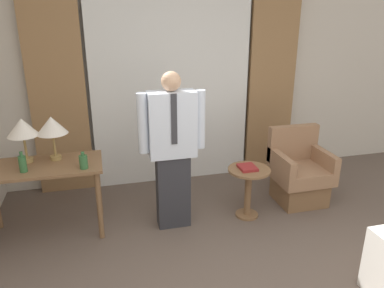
{
  "coord_description": "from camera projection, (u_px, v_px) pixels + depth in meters",
  "views": [
    {
      "loc": [
        -0.9,
        -1.69,
        2.16
      ],
      "look_at": [
        -0.07,
        1.57,
        0.94
      ],
      "focal_mm": 35.0,
      "sensor_mm": 36.0,
      "label": 1
    }
  ],
  "objects": [
    {
      "name": "curtain_sheer_center",
      "position": [
        172.0,
        83.0,
        4.65
      ],
      "size": [
        1.99,
        0.06,
        2.58
      ],
      "color": "white",
      "rests_on": "ground_plane"
    },
    {
      "name": "table_lamp_left",
      "position": [
        22.0,
        128.0,
        3.55
      ],
      "size": [
        0.29,
        0.29,
        0.44
      ],
      "color": "#9E7F47",
      "rests_on": "desk"
    },
    {
      "name": "curtain_drape_left",
      "position": [
        57.0,
        89.0,
        4.33
      ],
      "size": [
        0.64,
        0.06,
        2.58
      ],
      "color": "#997047",
      "rests_on": "ground_plane"
    },
    {
      "name": "person",
      "position": [
        172.0,
        147.0,
        3.7
      ],
      "size": [
        0.67,
        0.22,
        1.62
      ],
      "color": "#2D2D33",
      "rests_on": "ground_plane"
    },
    {
      "name": "curtain_drape_right",
      "position": [
        272.0,
        79.0,
        4.96
      ],
      "size": [
        0.64,
        0.06,
        2.58
      ],
      "color": "#997047",
      "rests_on": "ground_plane"
    },
    {
      "name": "bottle_by_lamp",
      "position": [
        23.0,
        164.0,
        3.42
      ],
      "size": [
        0.07,
        0.07,
        0.2
      ],
      "color": "#336638",
      "rests_on": "desk"
    },
    {
      "name": "book",
      "position": [
        247.0,
        168.0,
        3.96
      ],
      "size": [
        0.18,
        0.2,
        0.03
      ],
      "color": "maroon",
      "rests_on": "side_table"
    },
    {
      "name": "armchair",
      "position": [
        299.0,
        175.0,
        4.39
      ],
      "size": [
        0.62,
        0.58,
        0.87
      ],
      "color": "brown",
      "rests_on": "ground_plane"
    },
    {
      "name": "bottle_near_edge",
      "position": [
        83.0,
        162.0,
        3.5
      ],
      "size": [
        0.08,
        0.08,
        0.17
      ],
      "color": "#336638",
      "rests_on": "desk"
    },
    {
      "name": "table_lamp_right",
      "position": [
        52.0,
        126.0,
        3.61
      ],
      "size": [
        0.29,
        0.29,
        0.44
      ],
      "color": "#9E7F47",
      "rests_on": "desk"
    },
    {
      "name": "wall_back",
      "position": [
        170.0,
        77.0,
        4.75
      ],
      "size": [
        10.0,
        0.06,
        2.7
      ],
      "color": "beige",
      "rests_on": "ground_plane"
    },
    {
      "name": "side_table",
      "position": [
        248.0,
        184.0,
        4.03
      ],
      "size": [
        0.45,
        0.45,
        0.56
      ],
      "color": "brown",
      "rests_on": "ground_plane"
    },
    {
      "name": "desk",
      "position": [
        42.0,
        176.0,
        3.63
      ],
      "size": [
        1.15,
        0.57,
        0.75
      ],
      "color": "brown",
      "rests_on": "ground_plane"
    }
  ]
}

